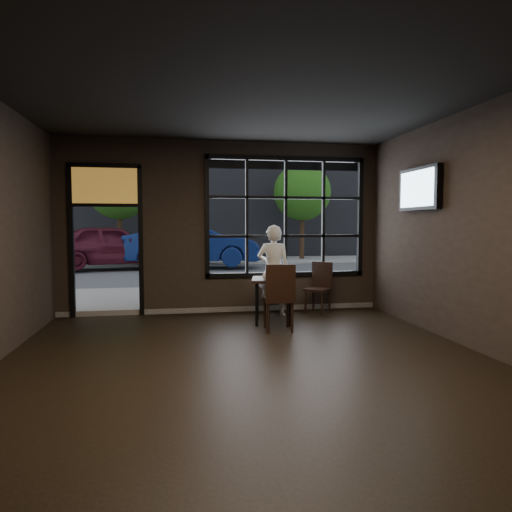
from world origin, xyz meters
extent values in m
cube|color=black|center=(0.00, 0.00, -0.01)|extent=(6.00, 7.00, 0.02)
cube|color=black|center=(0.00, 0.00, 3.21)|extent=(6.00, 7.00, 0.02)
cube|color=black|center=(3.00, 0.00, 1.60)|extent=(0.04, 7.00, 3.20)
cube|color=black|center=(1.20, 3.50, 1.80)|extent=(3.06, 0.12, 2.28)
cube|color=orange|center=(-2.10, 3.50, 2.35)|extent=(1.20, 0.06, 0.70)
cube|color=#545456|center=(0.00, 24.00, -0.02)|extent=(60.00, 41.00, 0.04)
cube|color=#5B5956|center=(0.00, 23.00, 7.50)|extent=(28.00, 12.00, 15.00)
cube|color=black|center=(0.73, 2.43, 0.38)|extent=(0.82, 0.82, 0.76)
cube|color=black|center=(0.70, 1.89, 0.53)|extent=(0.48, 0.48, 1.05)
cube|color=black|center=(1.73, 3.11, 0.48)|extent=(0.58, 0.58, 0.95)
imported|color=silver|center=(0.87, 3.06, 0.82)|extent=(0.70, 0.58, 1.65)
imported|color=silver|center=(0.58, 2.26, 0.80)|extent=(0.16, 0.16, 0.10)
cube|color=black|center=(2.93, 1.69, 2.22)|extent=(0.13, 1.15, 0.67)
imported|color=#0C1C4E|center=(-0.27, 12.18, 0.92)|extent=(5.06, 2.07, 1.63)
imported|color=#501322|center=(-3.17, 12.24, 0.88)|extent=(4.84, 2.71, 1.56)
cylinder|color=#332114|center=(-3.21, 14.76, 1.20)|extent=(0.22, 0.22, 2.40)
sphere|color=#2B6417|center=(-3.21, 14.76, 3.16)|extent=(2.62, 2.62, 2.62)
cylinder|color=#332114|center=(4.73, 14.98, 1.18)|extent=(0.21, 0.21, 2.36)
sphere|color=#29571C|center=(4.73, 14.98, 3.10)|extent=(2.57, 2.57, 2.57)
camera|label=1|loc=(-0.85, -5.01, 1.66)|focal=32.00mm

